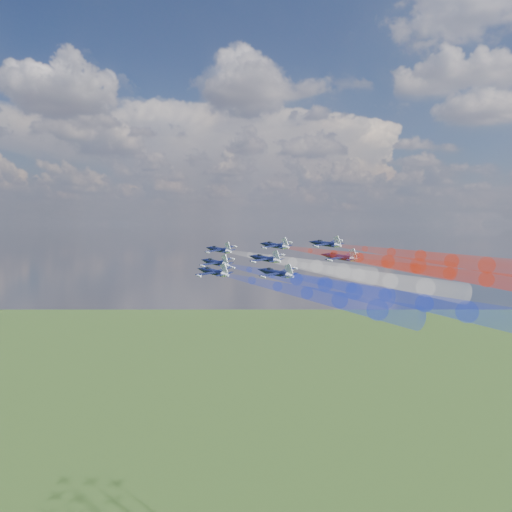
# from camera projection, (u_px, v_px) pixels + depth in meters

# --- Properties ---
(jet_lead) EXTENTS (17.53, 17.35, 6.16)m
(jet_lead) POSITION_uv_depth(u_px,v_px,m) (219.00, 250.00, 176.64)
(jet_lead) COLOR black
(trail_lead) EXTENTS (44.99, 37.54, 8.86)m
(trail_lead) POSITION_uv_depth(u_px,v_px,m) (293.00, 262.00, 151.66)
(trail_lead) COLOR white
(jet_inner_left) EXTENTS (17.53, 17.35, 6.16)m
(jet_inner_left) POSITION_uv_depth(u_px,v_px,m) (216.00, 263.00, 160.67)
(jet_inner_left) COLOR black
(trail_inner_left) EXTENTS (44.99, 37.54, 8.86)m
(trail_inner_left) POSITION_uv_depth(u_px,v_px,m) (297.00, 279.00, 135.70)
(trail_inner_left) COLOR #1B32E5
(jet_inner_right) EXTENTS (17.53, 17.35, 6.16)m
(jet_inner_right) POSITION_uv_depth(u_px,v_px,m) (275.00, 246.00, 173.30)
(jet_inner_right) COLOR black
(trail_inner_right) EXTENTS (44.99, 37.54, 8.86)m
(trail_inner_right) POSITION_uv_depth(u_px,v_px,m) (359.00, 258.00, 148.33)
(trail_inner_right) COLOR red
(jet_outer_left) EXTENTS (17.53, 17.35, 6.16)m
(jet_outer_left) POSITION_uv_depth(u_px,v_px,m) (214.00, 272.00, 142.43)
(jet_outer_left) COLOR black
(trail_outer_left) EXTENTS (44.99, 37.54, 8.86)m
(trail_outer_left) POSITION_uv_depth(u_px,v_px,m) (307.00, 293.00, 117.46)
(trail_outer_left) COLOR #1B32E5
(jet_center_third) EXTENTS (17.53, 17.35, 6.16)m
(jet_center_third) POSITION_uv_depth(u_px,v_px,m) (265.00, 259.00, 156.23)
(jet_center_third) COLOR black
(trail_center_third) EXTENTS (44.99, 37.54, 8.86)m
(trail_center_third) POSITION_uv_depth(u_px,v_px,m) (359.00, 275.00, 131.25)
(trail_center_third) COLOR white
(jet_outer_right) EXTENTS (17.53, 17.35, 6.16)m
(jet_outer_right) POSITION_uv_depth(u_px,v_px,m) (326.00, 244.00, 170.92)
(jet_outer_right) COLOR black
(trail_outer_right) EXTENTS (44.99, 37.54, 8.86)m
(trail_outer_right) POSITION_uv_depth(u_px,v_px,m) (420.00, 256.00, 145.95)
(trail_outer_right) COLOR red
(jet_rear_left) EXTENTS (17.53, 17.35, 6.16)m
(jet_rear_left) POSITION_uv_depth(u_px,v_px,m) (277.00, 273.00, 139.68)
(jet_rear_left) COLOR black
(trail_rear_left) EXTENTS (44.99, 37.54, 8.86)m
(trail_rear_left) POSITION_uv_depth(u_px,v_px,m) (386.00, 295.00, 114.70)
(trail_rear_left) COLOR #1B32E5
(jet_rear_right) EXTENTS (17.53, 17.35, 6.16)m
(jet_rear_right) POSITION_uv_depth(u_px,v_px,m) (340.00, 257.00, 154.01)
(jet_rear_right) COLOR black
(trail_rear_right) EXTENTS (44.99, 37.54, 8.86)m
(trail_rear_right) POSITION_uv_depth(u_px,v_px,m) (449.00, 273.00, 129.04)
(trail_rear_right) COLOR red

